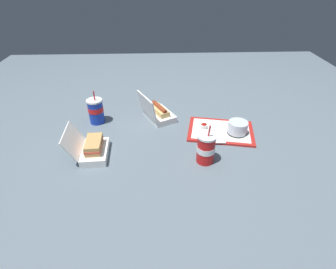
# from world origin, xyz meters

# --- Properties ---
(ground_plane) EXTENTS (3.20, 3.20, 0.00)m
(ground_plane) POSITION_xyz_m (0.00, 0.00, 0.00)
(ground_plane) COLOR slate
(food_tray) EXTENTS (0.41, 0.33, 0.01)m
(food_tray) POSITION_xyz_m (0.29, 0.05, 0.01)
(food_tray) COLOR red
(food_tray) RESTS_ON ground_plane
(cake_container) EXTENTS (0.11, 0.11, 0.07)m
(cake_container) POSITION_xyz_m (0.38, 0.01, 0.05)
(cake_container) COLOR black
(cake_container) RESTS_ON food_tray
(ketchup_cup) EXTENTS (0.04, 0.04, 0.02)m
(ketchup_cup) POSITION_xyz_m (0.20, 0.07, 0.03)
(ketchup_cup) COLOR white
(ketchup_cup) RESTS_ON food_tray
(napkin_stack) EXTENTS (0.11, 0.11, 0.00)m
(napkin_stack) POSITION_xyz_m (0.25, -0.03, 0.02)
(napkin_stack) COLOR white
(napkin_stack) RESTS_ON food_tray
(plastic_fork) EXTENTS (0.11, 0.03, 0.00)m
(plastic_fork) POSITION_xyz_m (0.30, 0.12, 0.02)
(plastic_fork) COLOR white
(plastic_fork) RESTS_ON food_tray
(clamshell_hotdog_corner) EXTENTS (0.24, 0.26, 0.17)m
(clamshell_hotdog_corner) POSITION_xyz_m (-0.07, 0.22, 0.04)
(clamshell_hotdog_corner) COLOR white
(clamshell_hotdog_corner) RESTS_ON ground_plane
(clamshell_sandwich_back) EXTENTS (0.20, 0.21, 0.15)m
(clamshell_sandwich_back) POSITION_xyz_m (-0.40, -0.14, 0.04)
(clamshell_sandwich_back) COLOR white
(clamshell_sandwich_back) RESTS_ON ground_plane
(soda_cup_front) EXTENTS (0.09, 0.09, 0.21)m
(soda_cup_front) POSITION_xyz_m (0.16, -0.21, 0.08)
(soda_cup_front) COLOR red
(soda_cup_front) RESTS_ON ground_plane
(soda_cup_corner) EXTENTS (0.09, 0.09, 0.21)m
(soda_cup_corner) POSITION_xyz_m (-0.44, 0.19, 0.08)
(soda_cup_corner) COLOR #1938B7
(soda_cup_corner) RESTS_ON ground_plane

